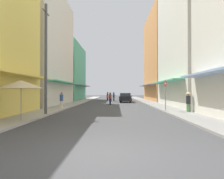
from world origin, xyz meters
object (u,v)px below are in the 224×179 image
object	(u,v)px
motorbike_black	(130,97)
street_sign_no_entry	(165,91)
pedestrian_midway	(61,100)
pedestrian_far	(188,101)
parked_car	(126,98)
vendor_umbrella	(21,84)
motorbike_silver	(114,97)
utility_pole	(46,59)
motorbike_orange	(108,96)
motorbike_blue	(110,99)

from	to	relation	value
motorbike_black	street_sign_no_entry	world-z (taller)	street_sign_no_entry
motorbike_black	street_sign_no_entry	distance (m)	18.70
pedestrian_midway	pedestrian_far	world-z (taller)	pedestrian_far
parked_car	pedestrian_midway	bearing A→B (deg)	-120.30
parked_car	street_sign_no_entry	bearing A→B (deg)	-80.40
vendor_umbrella	street_sign_no_entry	bearing A→B (deg)	31.30
motorbike_silver	pedestrian_far	size ratio (longest dim) A/B	1.07
motorbike_black	utility_pole	bearing A→B (deg)	-109.23
motorbike_orange	vendor_umbrella	bearing A→B (deg)	-97.01
motorbike_orange	utility_pole	bearing A→B (deg)	-97.38
utility_pole	motorbike_black	bearing A→B (deg)	70.77
parked_car	utility_pole	world-z (taller)	utility_pole
pedestrian_midway	vendor_umbrella	xyz separation A→B (m)	(0.21, -8.85, 1.27)
motorbike_orange	vendor_umbrella	xyz separation A→B (m)	(-3.50, -28.49, 1.39)
pedestrian_midway	parked_car	bearing A→B (deg)	59.70
motorbike_orange	motorbike_black	bearing A→B (deg)	-46.46
utility_pole	street_sign_no_entry	bearing A→B (deg)	15.11
parked_car	pedestrian_far	distance (m)	16.30
motorbike_orange	parked_car	size ratio (longest dim) A/B	0.43
motorbike_orange	pedestrian_midway	xyz separation A→B (m)	(-3.72, -19.64, 0.12)
motorbike_blue	utility_pole	size ratio (longest dim) A/B	0.23
pedestrian_midway	utility_pole	distance (m)	6.53
pedestrian_midway	utility_pole	world-z (taller)	utility_pole
utility_pole	street_sign_no_entry	world-z (taller)	utility_pole
motorbike_blue	pedestrian_midway	size ratio (longest dim) A/B	1.09
pedestrian_midway	street_sign_no_entry	world-z (taller)	street_sign_no_entry
motorbike_black	pedestrian_midway	xyz separation A→B (m)	(-7.78, -15.36, 0.12)
motorbike_silver	motorbike_black	world-z (taller)	same
motorbike_blue	vendor_umbrella	xyz separation A→B (m)	(-4.42, -15.16, 1.39)
motorbike_silver	motorbike_black	xyz separation A→B (m)	(2.78, -0.40, 0.00)
motorbike_orange	vendor_umbrella	distance (m)	28.74
motorbike_blue	motorbike_black	world-z (taller)	same
motorbike_orange	street_sign_no_entry	size ratio (longest dim) A/B	0.68
motorbike_black	parked_car	bearing A→B (deg)	-103.83
pedestrian_far	vendor_umbrella	xyz separation A→B (m)	(-10.83, -4.90, 1.15)
vendor_umbrella	motorbike_silver	bearing A→B (deg)	79.01
motorbike_blue	street_sign_no_entry	bearing A→B (deg)	-63.25
motorbike_orange	pedestrian_far	distance (m)	24.71
motorbike_silver	street_sign_no_entry	world-z (taller)	street_sign_no_entry
motorbike_blue	pedestrian_far	distance (m)	12.10
motorbike_black	pedestrian_far	xyz separation A→B (m)	(3.27, -19.32, 0.25)
street_sign_no_entry	motorbike_orange	bearing A→B (deg)	104.06
motorbike_orange	street_sign_no_entry	xyz separation A→B (m)	(5.73, -22.88, 1.01)
motorbike_silver	utility_pole	size ratio (longest dim) A/B	0.23
parked_car	pedestrian_far	size ratio (longest dim) A/B	2.51
pedestrian_midway	vendor_umbrella	bearing A→B (deg)	-88.63
motorbike_black	motorbike_blue	bearing A→B (deg)	-109.12
motorbike_black	pedestrian_midway	bearing A→B (deg)	-116.85
motorbike_blue	motorbike_silver	bearing A→B (deg)	87.83
motorbike_silver	pedestrian_midway	world-z (taller)	pedestrian_midway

